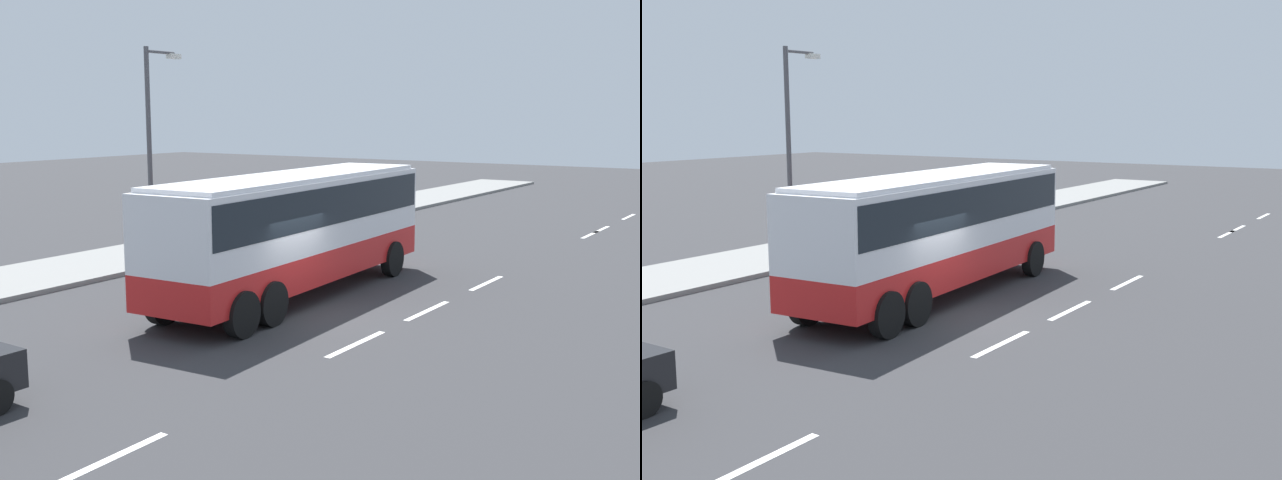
% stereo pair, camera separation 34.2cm
% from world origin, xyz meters
% --- Properties ---
extents(ground_plane, '(120.00, 120.00, 0.00)m').
position_xyz_m(ground_plane, '(0.00, 0.00, 0.00)').
color(ground_plane, '#333335').
extents(sidewalk_curb, '(80.00, 4.00, 0.15)m').
position_xyz_m(sidewalk_curb, '(0.00, 9.33, 0.07)').
color(sidewalk_curb, gray).
rests_on(sidewalk_curb, ground_plane).
extents(lane_centreline, '(41.35, 0.16, 0.01)m').
position_xyz_m(lane_centreline, '(5.83, -2.56, 0.00)').
color(lane_centreline, white).
rests_on(lane_centreline, ground_plane).
extents(coach_bus, '(10.98, 3.15, 3.41)m').
position_xyz_m(coach_bus, '(1.81, 1.28, 2.12)').
color(coach_bus, red).
rests_on(coach_bus, ground_plane).
extents(street_lamp, '(1.60, 0.24, 7.06)m').
position_xyz_m(street_lamp, '(3.14, 8.05, 4.18)').
color(street_lamp, '#47474C').
rests_on(street_lamp, sidewalk_curb).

